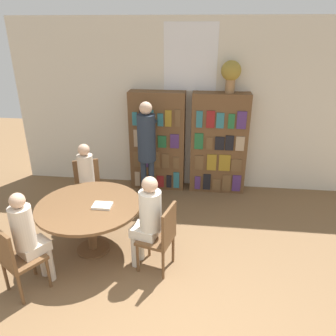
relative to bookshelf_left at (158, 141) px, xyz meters
name	(u,v)px	position (x,y,z in m)	size (l,w,h in m)	color
wall_back	(189,107)	(0.55, 0.19, 0.61)	(6.40, 0.07, 3.00)	beige
bookshelf_left	(158,141)	(0.00, 0.00, 0.00)	(0.99, 0.34, 1.81)	brown
bookshelf_right	(219,144)	(1.11, 0.00, 0.00)	(0.99, 0.34, 1.81)	brown
flower_vase	(231,73)	(1.23, 0.00, 1.23)	(0.33, 0.33, 0.52)	#997047
reading_table	(89,211)	(-0.60, -2.05, -0.29)	(1.36, 1.36, 0.71)	brown
chair_near_camera	(16,257)	(-1.15, -2.91, -0.40)	(0.55, 0.55, 0.89)	brown
chair_left_side	(88,185)	(-0.97, -1.11, -0.40)	(0.52, 0.52, 0.89)	brown
chair_far_side	(161,235)	(0.38, -2.31, -0.40)	(0.49, 0.49, 0.89)	brown
seated_reader_left	(87,179)	(-0.90, -1.28, -0.21)	(0.33, 0.38, 1.24)	beige
seated_reader_right	(147,217)	(0.21, -2.27, -0.18)	(0.40, 0.34, 1.26)	silver
seated_reader_back	(29,235)	(-1.05, -2.75, -0.21)	(0.38, 0.40, 1.23)	beige
librarian_standing	(147,142)	(-0.11, -0.50, 0.16)	(0.30, 0.57, 1.73)	#232D3D
open_book_on_table	(102,206)	(-0.41, -2.09, -0.17)	(0.24, 0.18, 0.03)	silver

